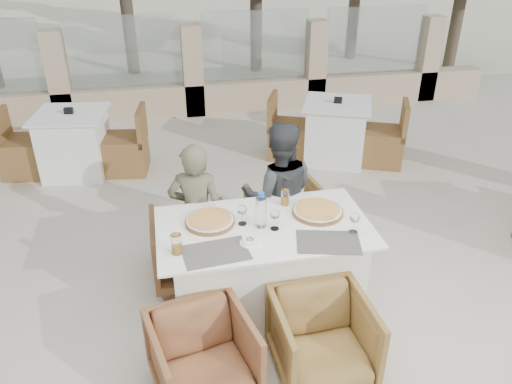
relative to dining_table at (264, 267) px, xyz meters
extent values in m
plane|color=beige|center=(-0.11, -0.09, -0.39)|extent=(80.00, 80.00, 0.00)
cube|color=#EEE5C3|center=(-0.11, 13.91, -0.38)|extent=(30.00, 16.00, 0.01)
cube|color=#5D5A50|center=(-0.40, -0.27, 0.39)|extent=(0.48, 0.34, 0.00)
cube|color=#555249|center=(0.40, -0.30, 0.39)|extent=(0.51, 0.40, 0.00)
cylinder|color=#CC5E1B|center=(-0.39, 0.12, 0.41)|extent=(0.38, 0.38, 0.05)
cylinder|color=orange|center=(0.45, 0.10, 0.41)|extent=(0.48, 0.48, 0.05)
cylinder|color=#A0B8D2|center=(-0.02, 0.01, 0.53)|extent=(0.09, 0.09, 0.28)
cylinder|color=orange|center=(-0.66, -0.21, 0.46)|extent=(0.08, 0.08, 0.15)
cylinder|color=orange|center=(0.23, 0.28, 0.45)|extent=(0.07, 0.07, 0.13)
imported|color=brown|center=(-0.53, 0.51, -0.08)|extent=(0.66, 0.68, 0.61)
imported|color=olive|center=(0.40, 0.72, -0.07)|extent=(0.76, 0.78, 0.63)
imported|color=brown|center=(-0.56, -0.74, -0.09)|extent=(0.75, 0.76, 0.59)
imported|color=olive|center=(0.25, -0.73, -0.09)|extent=(0.66, 0.67, 0.59)
imported|color=#5A5C43|center=(-0.46, 0.51, 0.24)|extent=(0.51, 0.39, 1.26)
imported|color=#383B3D|center=(0.26, 0.59, 0.29)|extent=(0.73, 0.60, 1.35)
camera|label=1|loc=(-0.69, -3.07, 2.40)|focal=35.00mm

